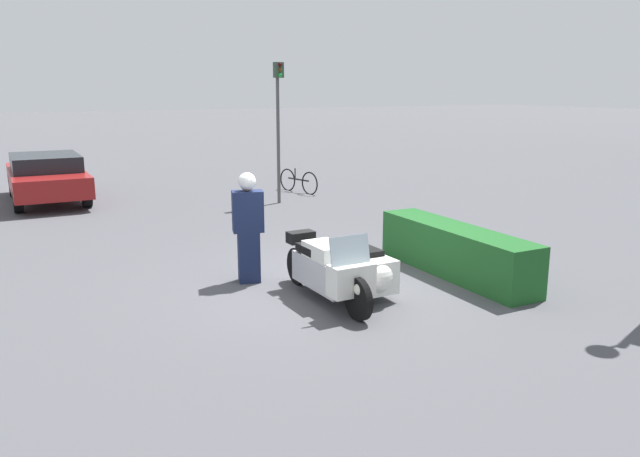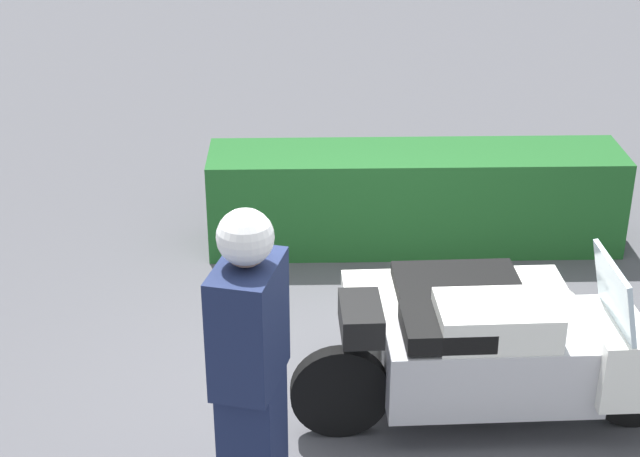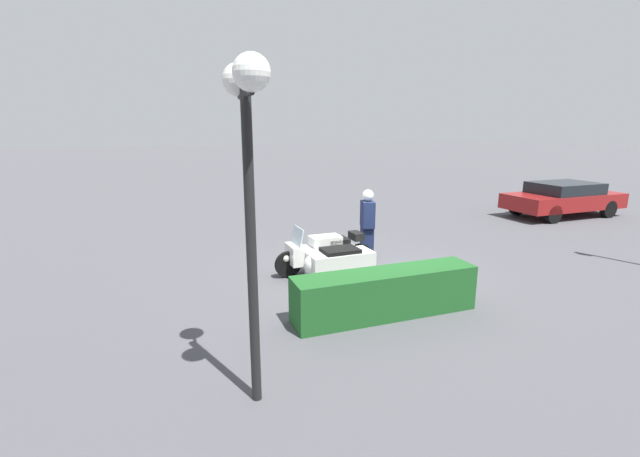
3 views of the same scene
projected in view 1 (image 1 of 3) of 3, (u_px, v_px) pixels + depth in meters
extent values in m
plane|color=#4C4C51|center=(317.00, 284.00, 10.14)|extent=(160.00, 160.00, 0.00)
cylinder|color=black|center=(358.00, 299.00, 8.50)|extent=(0.60, 0.12, 0.60)
cylinder|color=black|center=(298.00, 266.00, 10.06)|extent=(0.60, 0.12, 0.60)
cylinder|color=black|center=(352.00, 277.00, 9.72)|extent=(0.47, 0.11, 0.47)
cube|color=#B7B7BC|center=(325.00, 273.00, 9.25)|extent=(1.30, 0.51, 0.45)
cube|color=silver|center=(325.00, 251.00, 9.18)|extent=(0.72, 0.47, 0.24)
cube|color=black|center=(316.00, 248.00, 9.43)|extent=(0.53, 0.46, 0.12)
cube|color=silver|center=(351.00, 280.00, 8.61)|extent=(0.34, 0.64, 0.44)
cube|color=silver|center=(350.00, 250.00, 8.56)|extent=(0.13, 0.61, 0.40)
sphere|color=white|center=(360.00, 289.00, 8.42)|extent=(0.18, 0.18, 0.18)
cube|color=silver|center=(355.00, 268.00, 9.64)|extent=(1.47, 0.71, 0.50)
sphere|color=silver|center=(377.00, 277.00, 9.10)|extent=(0.48, 0.47, 0.48)
cube|color=black|center=(355.00, 250.00, 9.57)|extent=(0.82, 0.59, 0.09)
cube|color=black|center=(301.00, 237.00, 9.85)|extent=(0.25, 0.43, 0.18)
cube|color=#192347|center=(249.00, 257.00, 10.18)|extent=(0.37, 0.41, 0.84)
cube|color=#192347|center=(248.00, 211.00, 10.01)|extent=(0.41, 0.55, 0.67)
sphere|color=tan|center=(247.00, 184.00, 9.91)|extent=(0.23, 0.23, 0.23)
sphere|color=white|center=(247.00, 181.00, 9.90)|extent=(0.28, 0.28, 0.28)
cube|color=#1E5623|center=(455.00, 251.00, 10.56)|extent=(3.42, 0.71, 0.83)
cylinder|color=#4C4C4C|center=(278.00, 142.00, 16.85)|extent=(0.09, 0.09, 3.36)
cube|color=#334738|center=(278.00, 70.00, 16.39)|extent=(0.19, 0.28, 0.40)
sphere|color=#410707|center=(280.00, 65.00, 16.31)|extent=(0.11, 0.11, 0.11)
sphere|color=#462D06|center=(280.00, 70.00, 16.34)|extent=(0.11, 0.11, 0.11)
sphere|color=green|center=(280.00, 75.00, 16.37)|extent=(0.11, 0.11, 0.11)
cube|color=maroon|center=(47.00, 180.00, 17.33)|extent=(4.57, 1.93, 0.56)
cube|color=black|center=(45.00, 162.00, 17.22)|extent=(2.38, 1.75, 0.42)
cylinder|color=black|center=(13.00, 185.00, 18.23)|extent=(0.66, 0.23, 0.66)
cylinder|color=black|center=(73.00, 181.00, 18.98)|extent=(0.66, 0.23, 0.66)
cylinder|color=black|center=(18.00, 200.00, 15.80)|extent=(0.66, 0.23, 0.66)
cylinder|color=black|center=(86.00, 195.00, 16.56)|extent=(0.66, 0.23, 0.66)
torus|color=black|center=(310.00, 183.00, 18.52)|extent=(0.68, 0.23, 0.69)
torus|color=black|center=(288.00, 180.00, 19.24)|extent=(0.68, 0.23, 0.69)
cylinder|color=black|center=(298.00, 179.00, 18.87)|extent=(0.89, 0.30, 0.05)
cylinder|color=black|center=(295.00, 174.00, 18.94)|extent=(0.04, 0.04, 0.33)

